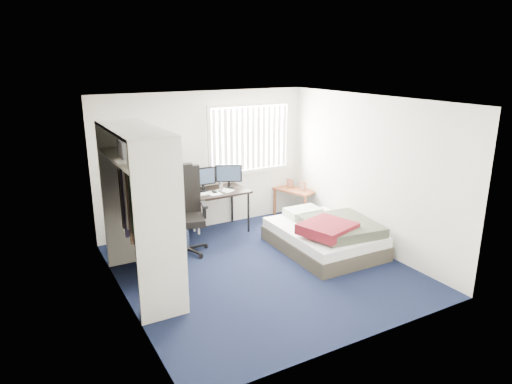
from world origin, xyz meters
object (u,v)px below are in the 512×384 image
(office_chair, at_px, (185,219))
(bed, at_px, (326,235))
(nightstand, at_px, (295,192))
(desk, at_px, (203,191))

(office_chair, relative_size, bed, 0.78)
(office_chair, height_order, bed, office_chair)
(bed, bearing_deg, nightstand, 73.52)
(desk, xyz_separation_m, office_chair, (-0.54, -0.53, -0.26))
(desk, xyz_separation_m, nightstand, (1.94, 0.01, -0.31))
(nightstand, xyz_separation_m, bed, (-0.49, -1.66, -0.23))
(office_chair, relative_size, nightstand, 1.56)
(desk, distance_m, nightstand, 1.97)
(office_chair, bearing_deg, bed, -29.34)
(office_chair, distance_m, bed, 2.31)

